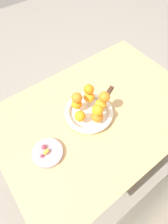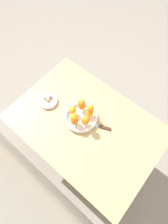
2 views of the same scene
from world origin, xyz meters
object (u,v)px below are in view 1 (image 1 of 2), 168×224
(candy_ball_2, at_px, (42,156))
(candy_ball_5, at_px, (47,152))
(orange_4, at_px, (97,117))
(candy_ball_0, at_px, (45,152))
(candy_ball_4, at_px, (47,151))
(orange_0, at_px, (101,104))
(candy_ball_1, at_px, (48,151))
(dining_table, at_px, (98,119))
(orange_8, at_px, (77,98))
(knife, at_px, (104,99))
(fruit_bowl, at_px, (89,112))
(orange_2, at_px, (77,104))
(orange_7, at_px, (89,89))
(orange_5, at_px, (98,110))
(orange_6, at_px, (104,97))
(candy_ball_6, at_px, (44,147))
(orange_3, at_px, (81,117))
(candy_dish, at_px, (48,153))
(candy_ball_3, at_px, (47,151))
(orange_1, at_px, (89,97))

(candy_ball_2, xyz_separation_m, candy_ball_5, (-0.03, -0.00, 0.00))
(orange_4, xyz_separation_m, candy_ball_0, (0.29, -0.01, -0.04))
(candy_ball_4, bearing_deg, orange_0, -173.82)
(candy_ball_1, bearing_deg, dining_table, -172.93)
(orange_8, xyz_separation_m, knife, (-0.17, 0.02, -0.12))
(fruit_bowl, height_order, orange_2, orange_2)
(dining_table, height_order, orange_7, orange_7)
(candy_ball_5, bearing_deg, fruit_bowl, -167.91)
(orange_5, bearing_deg, orange_6, -152.14)
(candy_ball_0, xyz_separation_m, candy_ball_6, (-0.01, -0.03, 0.00))
(orange_0, bearing_deg, fruit_bowl, -19.82)
(orange_4, relative_size, candy_ball_5, 3.65)
(fruit_bowl, xyz_separation_m, orange_3, (0.07, 0.02, 0.05))
(candy_dish, height_order, orange_4, orange_4)
(orange_0, height_order, candy_ball_0, orange_0)
(orange_6, xyz_separation_m, knife, (-0.06, -0.06, -0.12))
(orange_3, relative_size, orange_4, 0.94)
(candy_dish, xyz_separation_m, candy_ball_6, (0.00, -0.03, 0.02))
(orange_8, xyz_separation_m, candy_ball_6, (0.25, 0.08, -0.09))
(candy_ball_0, height_order, knife, candy_ball_0)
(candy_ball_3, relative_size, knife, 0.09)
(candy_ball_0, bearing_deg, dining_table, -172.85)
(orange_5, xyz_separation_m, candy_ball_0, (0.29, -0.01, -0.09))
(orange_0, distance_m, knife, 0.11)
(candy_dish, xyz_separation_m, candy_ball_5, (0.00, 0.00, 0.02))
(candy_ball_3, distance_m, knife, 0.42)
(orange_0, distance_m, orange_3, 0.13)
(candy_ball_6, bearing_deg, candy_dish, 92.33)
(orange_5, relative_size, candy_ball_5, 3.35)
(orange_6, bearing_deg, orange_7, -70.48)
(orange_0, height_order, orange_6, orange_6)
(orange_6, height_order, candy_ball_0, orange_6)
(orange_0, distance_m, candy_ball_2, 0.38)
(orange_0, height_order, orange_3, orange_0)
(candy_ball_1, xyz_separation_m, candy_ball_6, (0.01, -0.03, 0.00))
(orange_5, bearing_deg, dining_table, -140.03)
(candy_ball_0, relative_size, candy_ball_4, 1.12)
(orange_3, xyz_separation_m, candy_ball_4, (0.22, 0.04, -0.04))
(fruit_bowl, bearing_deg, candy_ball_1, 11.45)
(orange_1, bearing_deg, candy_ball_4, 18.92)
(fruit_bowl, xyz_separation_m, candy_ball_2, (0.31, 0.06, 0.01))
(orange_0, distance_m, candy_ball_1, 0.35)
(orange_5, distance_m, orange_6, 0.08)
(candy_dish, bearing_deg, candy_ball_5, 46.62)
(candy_ball_0, relative_size, candy_ball_3, 0.95)
(orange_1, distance_m, orange_4, 0.13)
(orange_1, relative_size, orange_7, 1.16)
(orange_7, height_order, candy_ball_2, orange_7)
(orange_7, height_order, candy_ball_3, orange_7)
(orange_5, xyz_separation_m, orange_8, (0.03, -0.12, -0.00))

